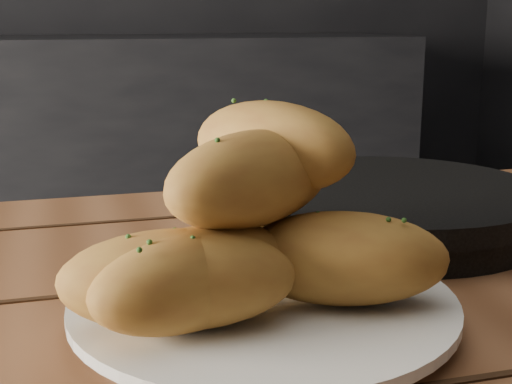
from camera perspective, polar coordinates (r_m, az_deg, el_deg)
plate at (r=0.52m, az=0.60°, el=-9.23°), size 0.28×0.28×0.02m
bread_rolls at (r=0.49m, az=-0.71°, el=-2.92°), size 0.28×0.22×0.14m
skillet at (r=0.74m, az=10.80°, el=-1.10°), size 0.43×0.31×0.05m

